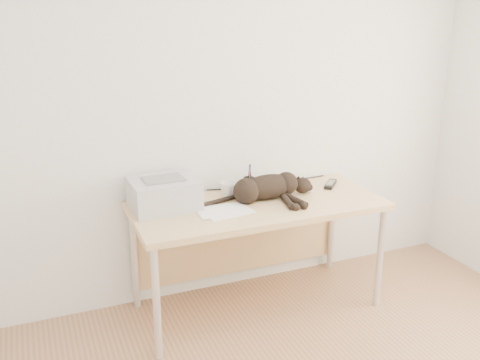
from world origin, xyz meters
name	(u,v)px	position (x,y,z in m)	size (l,w,h in m)	color
wall_back	(237,106)	(0.00, 1.75, 1.30)	(3.50, 3.50, 0.00)	white
desk	(252,218)	(0.00, 1.48, 0.61)	(1.60, 0.70, 0.74)	tan
printer	(164,193)	(-0.57, 1.54, 0.83)	(0.41, 0.35, 0.19)	#B3B2B8
papers	(224,211)	(-0.25, 1.33, 0.74)	(0.34, 0.26, 0.01)	white
cat	(265,189)	(0.07, 1.43, 0.81)	(0.75, 0.34, 0.17)	black
mug	(228,189)	(-0.13, 1.58, 0.79)	(0.11, 0.11, 0.10)	silver
pen_cup	(249,184)	(0.03, 1.62, 0.79)	(0.07, 0.07, 0.18)	black
remote_grey	(238,195)	(-0.07, 1.55, 0.75)	(0.05, 0.19, 0.02)	gray
remote_black	(330,184)	(0.61, 1.51, 0.75)	(0.05, 0.19, 0.02)	black
mouse	(306,188)	(0.40, 1.49, 0.76)	(0.06, 0.10, 0.03)	white
cable_tangle	(240,187)	(0.00, 1.70, 0.75)	(1.36, 0.09, 0.01)	black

